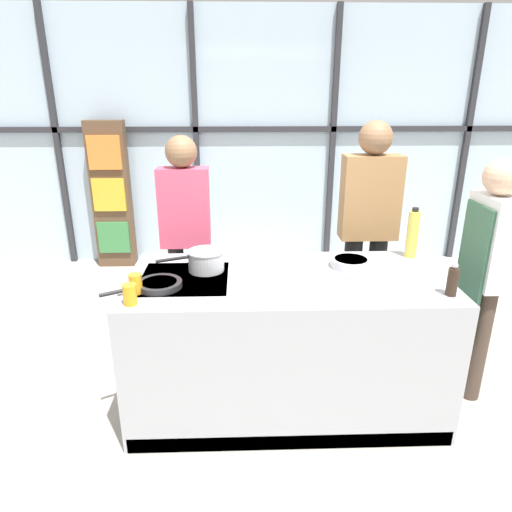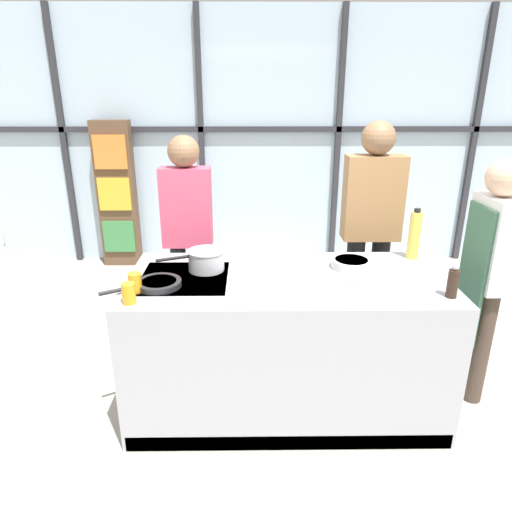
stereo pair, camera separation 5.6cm
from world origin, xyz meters
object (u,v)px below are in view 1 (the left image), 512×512
at_px(chef, 485,266).
at_px(pepper_grinder, 453,281).
at_px(mixing_bowl, 351,262).
at_px(juice_glass_near, 130,295).
at_px(white_plate, 369,279).
at_px(spectator_far_left, 185,228).
at_px(juice_glass_far, 136,284).
at_px(saucepan, 206,260).
at_px(frying_pan, 158,284).
at_px(oil_bottle, 413,234).
at_px(spectator_center_left, 368,221).

bearing_deg(chef, pepper_grinder, 134.77).
height_order(mixing_bowl, juice_glass_near, juice_glass_near).
xyz_separation_m(chef, pepper_grinder, (-0.39, -0.38, 0.07)).
bearing_deg(pepper_grinder, white_plate, 149.76).
bearing_deg(spectator_far_left, juice_glass_far, 81.13).
bearing_deg(chef, saucepan, 89.17).
xyz_separation_m(spectator_far_left, frying_pan, (-0.05, -0.95, -0.05)).
height_order(spectator_far_left, pepper_grinder, spectator_far_left).
xyz_separation_m(saucepan, pepper_grinder, (1.37, -0.41, 0.02)).
bearing_deg(chef, oil_bottle, 60.45).
bearing_deg(white_plate, juice_glass_near, -168.02).
xyz_separation_m(mixing_bowl, juice_glass_far, (-1.28, -0.35, 0.03)).
bearing_deg(spectator_center_left, pepper_grinder, 98.71).
bearing_deg(spectator_far_left, pepper_grinder, 144.87).
distance_m(white_plate, juice_glass_far, 1.35).
height_order(spectator_far_left, spectator_center_left, spectator_center_left).
xyz_separation_m(oil_bottle, juice_glass_far, (-1.72, -0.52, -0.11)).
relative_size(white_plate, mixing_bowl, 0.90).
relative_size(chef, spectator_far_left, 0.96).
relative_size(saucepan, juice_glass_near, 3.62).
xyz_separation_m(saucepan, mixing_bowl, (0.91, 0.03, -0.04)).
height_order(frying_pan, juice_glass_near, juice_glass_near).
bearing_deg(saucepan, juice_glass_near, -127.97).
relative_size(spectator_center_left, white_plate, 7.70).
bearing_deg(chef, mixing_bowl, 86.34).
bearing_deg(saucepan, spectator_center_left, 30.14).
bearing_deg(mixing_bowl, oil_bottle, 21.14).
xyz_separation_m(chef, white_plate, (-0.78, -0.16, -0.01)).
distance_m(chef, oil_bottle, 0.48).
height_order(saucepan, white_plate, saucepan).
bearing_deg(chef, juice_glass_near, 101.73).
relative_size(spectator_far_left, saucepan, 4.08).
relative_size(spectator_center_left, saucepan, 4.33).
bearing_deg(mixing_bowl, pepper_grinder, -44.02).
bearing_deg(pepper_grinder, frying_pan, 174.48).
bearing_deg(spectator_far_left, juice_glass_near, 82.18).
bearing_deg(spectator_far_left, chef, 159.79).
distance_m(frying_pan, juice_glass_near, 0.24).
bearing_deg(spectator_center_left, frying_pan, 33.14).
relative_size(saucepan, juice_glass_far, 3.62).
relative_size(mixing_bowl, oil_bottle, 0.74).
bearing_deg(oil_bottle, chef, -29.55).
distance_m(chef, frying_pan, 2.02).
xyz_separation_m(chef, juice_glass_near, (-2.12, -0.44, 0.04)).
xyz_separation_m(spectator_far_left, white_plate, (1.18, -0.88, -0.06)).
distance_m(spectator_center_left, saucepan, 1.38).
distance_m(frying_pan, pepper_grinder, 1.63).
relative_size(frying_pan, mixing_bowl, 1.70).
height_order(chef, spectator_center_left, spectator_center_left).
height_order(saucepan, mixing_bowl, saucepan).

